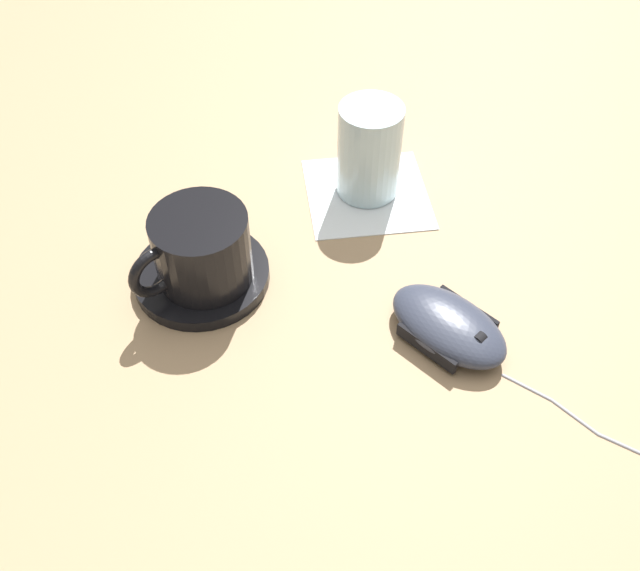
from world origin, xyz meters
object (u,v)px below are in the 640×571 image
saucer (202,275)px  coffee_cup (200,249)px  computer_mouse (448,325)px  drinking_glass (369,151)px

saucer → coffee_cup: coffee_cup is taller
computer_mouse → drinking_glass: (-0.20, -0.06, 0.04)m
coffee_cup → computer_mouse: bearing=72.8°
coffee_cup → drinking_glass: size_ratio=1.04×
computer_mouse → coffee_cup: bearing=-107.2°
coffee_cup → computer_mouse: (0.07, 0.22, -0.03)m
computer_mouse → drinking_glass: drinking_glass is taller
saucer → computer_mouse: bearing=71.5°
saucer → computer_mouse: size_ratio=1.00×
saucer → drinking_glass: 0.22m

